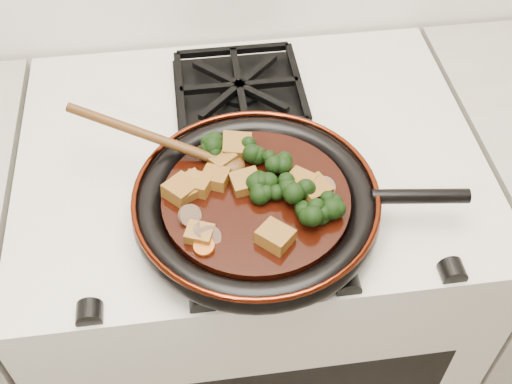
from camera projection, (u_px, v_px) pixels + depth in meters
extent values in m
cube|color=beige|center=(251.00, 296.00, 1.40)|extent=(0.76, 0.60, 0.90)
cylinder|color=black|center=(256.00, 209.00, 0.93)|extent=(0.33, 0.33, 0.01)
torus|color=black|center=(256.00, 205.00, 0.93)|extent=(0.36, 0.36, 0.04)
torus|color=#4E180B|center=(256.00, 195.00, 0.91)|extent=(0.36, 0.36, 0.01)
cylinder|color=black|center=(420.00, 196.00, 0.92)|extent=(0.14, 0.04, 0.02)
cylinder|color=black|center=(256.00, 202.00, 0.92)|extent=(0.27, 0.27, 0.02)
cube|color=brown|center=(181.00, 190.00, 0.91)|extent=(0.06, 0.06, 0.03)
cube|color=brown|center=(191.00, 186.00, 0.92)|extent=(0.05, 0.05, 0.03)
cube|color=brown|center=(246.00, 183.00, 0.92)|extent=(0.05, 0.04, 0.03)
cube|color=brown|center=(223.00, 161.00, 0.95)|extent=(0.05, 0.05, 0.02)
cube|color=brown|center=(197.00, 185.00, 0.92)|extent=(0.05, 0.05, 0.03)
cube|color=brown|center=(215.00, 178.00, 0.93)|extent=(0.05, 0.05, 0.02)
cube|color=brown|center=(237.00, 147.00, 0.97)|extent=(0.05, 0.05, 0.03)
cube|color=brown|center=(314.00, 190.00, 0.91)|extent=(0.06, 0.05, 0.03)
cube|color=brown|center=(200.00, 234.00, 0.86)|extent=(0.04, 0.04, 0.02)
cube|color=brown|center=(275.00, 237.00, 0.86)|extent=(0.06, 0.06, 0.03)
cube|color=brown|center=(299.00, 184.00, 0.92)|extent=(0.06, 0.06, 0.03)
cylinder|color=#A64404|center=(258.00, 191.00, 0.92)|extent=(0.03, 0.03, 0.02)
cylinder|color=#A64404|center=(193.00, 188.00, 0.92)|extent=(0.03, 0.03, 0.01)
cylinder|color=#A64404|center=(240.00, 151.00, 0.97)|extent=(0.03, 0.03, 0.02)
cylinder|color=#A64404|center=(204.00, 246.00, 0.85)|extent=(0.03, 0.03, 0.01)
cylinder|color=brown|center=(204.00, 234.00, 0.86)|extent=(0.03, 0.04, 0.03)
cylinder|color=brown|center=(325.00, 187.00, 0.92)|extent=(0.04, 0.04, 0.02)
cylinder|color=brown|center=(325.00, 189.00, 0.92)|extent=(0.03, 0.03, 0.03)
cylinder|color=brown|center=(190.00, 216.00, 0.88)|extent=(0.04, 0.04, 0.03)
cylinder|color=brown|center=(209.00, 237.00, 0.86)|extent=(0.04, 0.04, 0.03)
ellipsoid|color=#4A2B0F|center=(227.00, 163.00, 0.95)|extent=(0.07, 0.06, 0.02)
cylinder|color=#4A2B0F|center=(147.00, 135.00, 0.95)|extent=(0.02, 0.02, 0.25)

